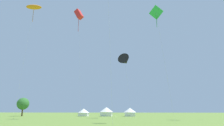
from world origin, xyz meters
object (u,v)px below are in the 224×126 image
(kite_orange_parafoil, at_px, (34,7))
(kite_green_diamond, at_px, (156,14))
(kite_black_delta, at_px, (125,61))
(tree_distant_left, at_px, (23,104))
(festival_tent_center, at_px, (106,111))
(kite_red_box, at_px, (79,14))
(festival_tent_left, at_px, (130,112))
(festival_tent_right, at_px, (84,112))

(kite_orange_parafoil, relative_size, kite_green_diamond, 1.50)
(kite_black_delta, xyz_separation_m, tree_distant_left, (-35.00, 14.21, -10.54))
(festival_tent_center, bearing_deg, kite_green_diamond, -70.41)
(kite_red_box, bearing_deg, kite_black_delta, 31.33)
(kite_green_diamond, relative_size, kite_black_delta, 1.15)
(festival_tent_left, bearing_deg, tree_distant_left, -177.67)
(kite_red_box, xyz_separation_m, festival_tent_center, (4.20, 22.40, -23.46))
(kite_green_diamond, distance_m, tree_distant_left, 55.35)
(kite_green_diamond, relative_size, festival_tent_right, 5.00)
(festival_tent_right, distance_m, festival_tent_left, 15.25)
(kite_red_box, height_order, tree_distant_left, kite_red_box)
(kite_black_delta, relative_size, festival_tent_left, 3.98)
(kite_green_diamond, xyz_separation_m, kite_black_delta, (-6.00, 20.48, -2.84))
(kite_orange_parafoil, height_order, kite_green_diamond, kite_orange_parafoil)
(festival_tent_center, height_order, tree_distant_left, tree_distant_left)
(kite_black_delta, relative_size, festival_tent_center, 3.67)
(kite_orange_parafoil, height_order, festival_tent_right, kite_orange_parafoil)
(festival_tent_center, xyz_separation_m, tree_distant_left, (-28.14, -1.46, 2.43))
(kite_orange_parafoil, bearing_deg, festival_tent_left, 43.64)
(kite_green_diamond, bearing_deg, festival_tent_left, 98.19)
(kite_red_box, height_order, festival_tent_right, kite_red_box)
(kite_black_delta, bearing_deg, kite_red_box, -148.67)
(festival_tent_left, height_order, tree_distant_left, tree_distant_left)
(kite_orange_parafoil, height_order, kite_black_delta, kite_orange_parafoil)
(festival_tent_right, xyz_separation_m, festival_tent_left, (15.25, -0.00, 0.13))
(tree_distant_left, bearing_deg, festival_tent_center, 2.97)
(kite_red_box, bearing_deg, festival_tent_center, 79.38)
(kite_orange_parafoil, height_order, festival_tent_center, kite_orange_parafoil)
(kite_black_delta, distance_m, festival_tent_center, 21.47)
(kite_red_box, height_order, festival_tent_left, kite_red_box)
(kite_orange_parafoil, distance_m, kite_green_diamond, 33.49)
(kite_red_box, bearing_deg, festival_tent_left, 62.10)
(festival_tent_right, height_order, festival_tent_left, festival_tent_left)
(kite_red_box, distance_m, festival_tent_left, 34.63)
(kite_red_box, xyz_separation_m, festival_tent_left, (11.86, 22.40, -23.59))
(kite_green_diamond, xyz_separation_m, tree_distant_left, (-41.00, 34.69, -13.39))
(festival_tent_center, height_order, festival_tent_left, festival_tent_center)
(kite_green_diamond, bearing_deg, festival_tent_center, 109.59)
(kite_orange_parafoil, relative_size, kite_black_delta, 1.72)
(kite_green_diamond, bearing_deg, festival_tent_right, 119.49)
(kite_orange_parafoil, bearing_deg, kite_red_box, 0.92)
(festival_tent_right, bearing_deg, kite_green_diamond, -60.51)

